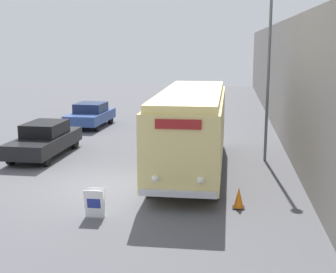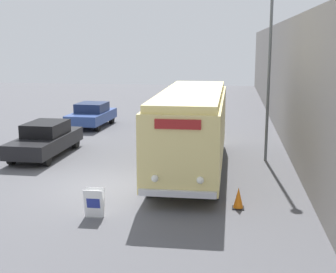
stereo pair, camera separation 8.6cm
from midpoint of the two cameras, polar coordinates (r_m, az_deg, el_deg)
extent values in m
plane|color=#56565B|center=(16.41, -7.71, -6.15)|extent=(80.00, 80.00, 0.00)
cube|color=gray|center=(25.31, 13.78, 6.74)|extent=(0.30, 60.00, 6.03)
cylinder|color=black|center=(15.29, -2.30, -5.54)|extent=(0.28, 0.93, 0.93)
cylinder|color=black|center=(15.09, 5.62, -5.82)|extent=(0.28, 0.93, 0.93)
cylinder|color=black|center=(21.58, 0.65, -0.52)|extent=(0.28, 0.93, 0.93)
cylinder|color=black|center=(21.44, 6.23, -0.67)|extent=(0.28, 0.93, 0.93)
cube|color=#E5D17F|center=(18.04, 2.73, 1.02)|extent=(2.42, 9.36, 2.42)
cube|color=#F3DD87|center=(17.85, 2.77, 5.23)|extent=(2.23, 8.98, 0.24)
cube|color=silver|center=(13.73, 1.00, -6.99)|extent=(2.30, 0.12, 0.20)
sphere|color=white|center=(13.72, -1.75, -5.13)|extent=(0.22, 0.22, 0.22)
sphere|color=white|center=(13.58, 3.82, -5.33)|extent=(0.22, 0.22, 0.22)
cube|color=maroon|center=(13.27, 1.05, 1.50)|extent=(1.33, 0.06, 0.28)
cube|color=gray|center=(13.77, -9.06, -9.66)|extent=(0.50, 0.19, 0.01)
cube|color=white|center=(13.56, -9.20, -8.13)|extent=(0.56, 0.17, 0.84)
cube|color=white|center=(13.69, -9.02, -7.93)|extent=(0.56, 0.17, 0.84)
cube|color=navy|center=(13.54, -9.22, -8.07)|extent=(0.39, 0.06, 0.29)
cylinder|color=#595E60|center=(19.75, 11.99, 7.04)|extent=(0.12, 0.12, 7.01)
cylinder|color=black|center=(20.18, -18.72, -2.43)|extent=(0.22, 0.62, 0.62)
cylinder|color=black|center=(19.53, -14.77, -2.64)|extent=(0.22, 0.62, 0.62)
cylinder|color=black|center=(23.07, -14.95, -0.53)|extent=(0.22, 0.62, 0.62)
cylinder|color=black|center=(22.51, -11.42, -0.66)|extent=(0.22, 0.62, 0.62)
cube|color=black|center=(21.23, -14.91, -0.69)|extent=(1.90, 4.75, 0.61)
cube|color=black|center=(21.23, -14.86, 0.93)|extent=(1.56, 2.16, 0.57)
cylinder|color=black|center=(27.26, -12.05, 1.40)|extent=(0.22, 0.63, 0.63)
cylinder|color=black|center=(26.68, -8.82, 1.31)|extent=(0.22, 0.63, 0.63)
cylinder|color=black|center=(29.66, -10.11, 2.27)|extent=(0.22, 0.63, 0.63)
cylinder|color=black|center=(29.13, -7.11, 2.20)|extent=(0.22, 0.63, 0.63)
cube|color=#2D478C|center=(28.12, -9.52, 2.39)|extent=(2.11, 4.12, 0.57)
cube|color=#19274D|center=(28.13, -9.49, 3.53)|extent=(1.70, 1.90, 0.53)
cube|color=black|center=(14.43, 8.41, -8.58)|extent=(0.36, 0.36, 0.03)
cone|color=orange|center=(14.33, 8.45, -7.35)|extent=(0.30, 0.30, 0.62)
camera|label=1|loc=(0.04, -90.16, -0.03)|focal=50.00mm
camera|label=2|loc=(0.04, 89.84, 0.03)|focal=50.00mm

